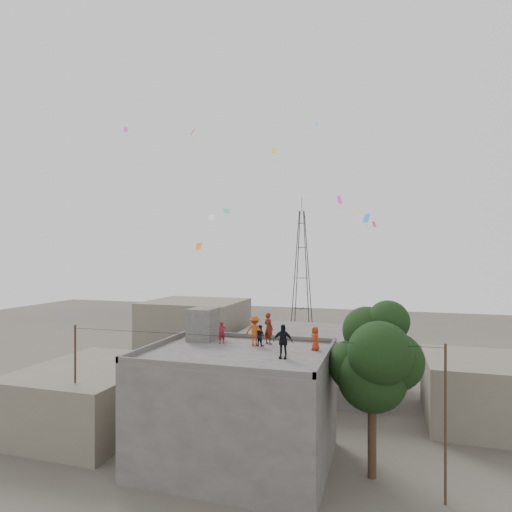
# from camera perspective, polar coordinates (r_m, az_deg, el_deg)

# --- Properties ---
(ground) EXTENTS (140.00, 140.00, 0.00)m
(ground) POSITION_cam_1_polar(r_m,az_deg,el_deg) (26.26, -2.54, -25.77)
(ground) COLOR #454038
(ground) RESTS_ON ground
(main_building) EXTENTS (10.00, 8.00, 6.10)m
(main_building) POSITION_cam_1_polar(r_m,az_deg,el_deg) (25.08, -2.54, -19.49)
(main_building) COLOR #4E4B48
(main_building) RESTS_ON ground
(parapet) EXTENTS (10.00, 8.00, 0.30)m
(parapet) POSITION_cam_1_polar(r_m,az_deg,el_deg) (24.20, -2.54, -12.33)
(parapet) COLOR #4E4B48
(parapet) RESTS_ON main_building
(stair_head_box) EXTENTS (1.60, 1.80, 2.00)m
(stair_head_box) POSITION_cam_1_polar(r_m,az_deg,el_deg) (27.58, -7.07, -9.00)
(stair_head_box) COLOR #4E4B48
(stair_head_box) RESTS_ON main_building
(neighbor_west) EXTENTS (8.00, 10.00, 4.00)m
(neighbor_west) POSITION_cam_1_polar(r_m,az_deg,el_deg) (32.18, -20.93, -17.01)
(neighbor_west) COLOR #686152
(neighbor_west) RESTS_ON ground
(neighbor_north) EXTENTS (12.00, 9.00, 5.00)m
(neighbor_north) POSITION_cam_1_polar(r_m,az_deg,el_deg) (37.83, 7.72, -13.60)
(neighbor_north) COLOR #4E4B48
(neighbor_north) RESTS_ON ground
(neighbor_northwest) EXTENTS (9.00, 8.00, 7.00)m
(neighbor_northwest) POSITION_cam_1_polar(r_m,az_deg,el_deg) (42.99, -8.11, -10.57)
(neighbor_northwest) COLOR #686152
(neighbor_northwest) RESTS_ON ground
(neighbor_east) EXTENTS (7.00, 8.00, 4.40)m
(neighbor_east) POSITION_cam_1_polar(r_m,az_deg,el_deg) (34.14, 27.65, -15.65)
(neighbor_east) COLOR #686152
(neighbor_east) RESTS_ON ground
(tree) EXTENTS (4.90, 4.60, 9.10)m
(tree) POSITION_cam_1_polar(r_m,az_deg,el_deg) (23.50, 15.64, -13.08)
(tree) COLOR black
(tree) RESTS_ON ground
(utility_line) EXTENTS (20.12, 0.62, 7.40)m
(utility_line) POSITION_cam_1_polar(r_m,az_deg,el_deg) (23.56, -2.40, -18.81)
(utility_line) COLOR black
(utility_line) RESTS_ON ground
(transmission_tower) EXTENTS (2.97, 2.97, 20.01)m
(transmission_tower) POSITION_cam_1_polar(r_m,az_deg,el_deg) (63.45, 6.12, -2.06)
(transmission_tower) COLOR black
(transmission_tower) RESTS_ON ground
(person_red_adult) EXTENTS (0.82, 0.75, 1.88)m
(person_red_adult) POSITION_cam_1_polar(r_m,az_deg,el_deg) (26.18, 1.68, -9.62)
(person_red_adult) COLOR maroon
(person_red_adult) RESTS_ON main_building
(person_orange_child) EXTENTS (0.75, 0.77, 1.34)m
(person_orange_child) POSITION_cam_1_polar(r_m,az_deg,el_deg) (24.74, 7.91, -10.83)
(person_orange_child) COLOR #B83415
(person_orange_child) RESTS_ON main_building
(person_dark_child) EXTENTS (0.74, 0.67, 1.23)m
(person_dark_child) POSITION_cam_1_polar(r_m,az_deg,el_deg) (25.73, 0.55, -10.53)
(person_dark_child) COLOR black
(person_dark_child) RESTS_ON main_building
(person_dark_adult) EXTENTS (1.04, 0.44, 1.77)m
(person_dark_adult) POSITION_cam_1_polar(r_m,az_deg,el_deg) (22.65, 3.59, -11.29)
(person_dark_adult) COLOR black
(person_dark_adult) RESTS_ON main_building
(person_orange_adult) EXTENTS (1.20, 0.77, 1.77)m
(person_orange_adult) POSITION_cam_1_polar(r_m,az_deg,el_deg) (25.70, -0.17, -9.93)
(person_orange_adult) COLOR #AE4113
(person_orange_adult) RESTS_ON main_building
(person_red_child) EXTENTS (0.57, 0.56, 1.33)m
(person_red_child) POSITION_cam_1_polar(r_m,az_deg,el_deg) (26.46, -4.56, -10.13)
(person_red_child) COLOR maroon
(person_red_child) RESTS_ON main_building
(kites) EXTENTS (17.76, 14.45, 11.32)m
(kites) POSITION_cam_1_polar(r_m,az_deg,el_deg) (30.79, 3.66, 8.86)
(kites) COLOR orange
(kites) RESTS_ON ground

